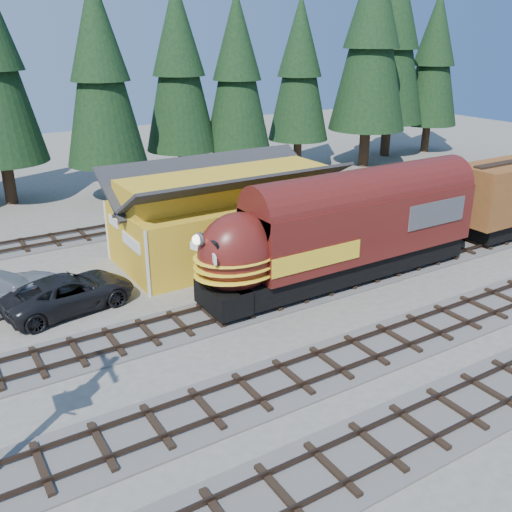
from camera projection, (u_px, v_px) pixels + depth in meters
ground at (345, 329)px, 24.78m from camera, size 120.00×120.00×0.00m
track_siding at (434, 255)px, 32.83m from camera, size 68.00×3.20×0.33m
track_spur at (20, 247)px, 34.07m from camera, size 32.00×3.20×0.33m
depot at (226, 205)px, 31.99m from camera, size 12.80×7.00×5.30m
conifer_backdrop at (199, 59)px, 43.83m from camera, size 79.01×23.20×17.24m
locomotive at (336, 237)px, 28.29m from camera, size 16.07×3.19×4.37m
pickup_truck_a at (69, 293)px, 26.24m from camera, size 6.37×3.68×1.67m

